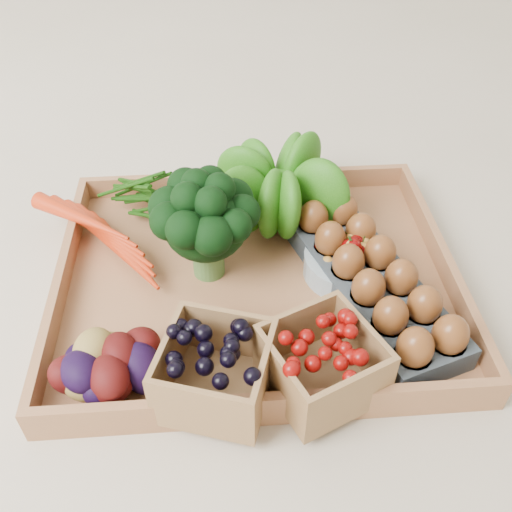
{
  "coord_description": "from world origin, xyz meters",
  "views": [
    {
      "loc": [
        -0.04,
        -0.58,
        0.59
      ],
      "look_at": [
        0.0,
        0.0,
        0.06
      ],
      "focal_mm": 40.0,
      "sensor_mm": 36.0,
      "label": 1
    }
  ],
  "objects": [
    {
      "name": "ground",
      "position": [
        0.0,
        0.0,
        0.0
      ],
      "size": [
        4.0,
        4.0,
        0.0
      ],
      "primitive_type": "plane",
      "color": "beige",
      "rests_on": "ground"
    },
    {
      "name": "tray",
      "position": [
        0.0,
        0.0,
        0.01
      ],
      "size": [
        0.55,
        0.45,
        0.01
      ],
      "primitive_type": "cube",
      "color": "#A97147",
      "rests_on": "ground"
    },
    {
      "name": "carrots",
      "position": [
        -0.21,
        0.07,
        0.04
      ],
      "size": [
        0.18,
        0.13,
        0.04
      ],
      "primitive_type": null,
      "color": "red",
      "rests_on": "tray"
    },
    {
      "name": "lettuce",
      "position": [
        0.05,
        0.14,
        0.08
      ],
      "size": [
        0.14,
        0.14,
        0.14
      ],
      "primitive_type": "sphere",
      "color": "#1B5A0E",
      "rests_on": "tray"
    },
    {
      "name": "broccoli",
      "position": [
        -0.07,
        0.02,
        0.07
      ],
      "size": [
        0.15,
        0.15,
        0.12
      ],
      "primitive_type": null,
      "color": "black",
      "rests_on": "tray"
    },
    {
      "name": "cherry_bowl",
      "position": [
        0.13,
        0.0,
        0.03
      ],
      "size": [
        0.13,
        0.13,
        0.03
      ],
      "primitive_type": "cylinder",
      "color": "#8C9EA5",
      "rests_on": "tray"
    },
    {
      "name": "egg_carton",
      "position": [
        0.15,
        -0.04,
        0.03
      ],
      "size": [
        0.2,
        0.33,
        0.04
      ],
      "primitive_type": "cube",
      "rotation": [
        0.0,
        0.0,
        0.32
      ],
      "color": "#3C454C",
      "rests_on": "tray"
    },
    {
      "name": "potatoes",
      "position": [
        -0.19,
        -0.16,
        0.06
      ],
      "size": [
        0.15,
        0.15,
        0.09
      ],
      "primitive_type": null,
      "color": "#370808",
      "rests_on": "tray"
    },
    {
      "name": "punnet_blackberry",
      "position": [
        -0.06,
        -0.18,
        0.06
      ],
      "size": [
        0.15,
        0.15,
        0.08
      ],
      "primitive_type": "cube",
      "rotation": [
        0.0,
        0.0,
        -0.31
      ],
      "color": "black",
      "rests_on": "tray"
    },
    {
      "name": "punnet_raspberry",
      "position": [
        0.06,
        -0.18,
        0.06
      ],
      "size": [
        0.16,
        0.16,
        0.08
      ],
      "primitive_type": "cube",
      "rotation": [
        0.0,
        0.0,
        0.42
      ],
      "color": "#6A0604",
      "rests_on": "tray"
    }
  ]
}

